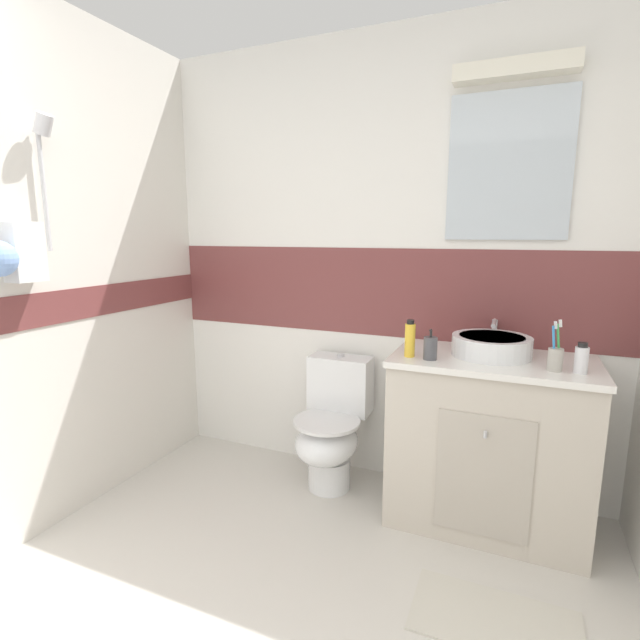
{
  "coord_description": "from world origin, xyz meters",
  "views": [
    {
      "loc": [
        0.75,
        -0.17,
        1.43
      ],
      "look_at": [
        -0.07,
        1.75,
        1.04
      ],
      "focal_mm": 26.25,
      "sensor_mm": 36.0,
      "label": 1
    }
  ],
  "objects_px": {
    "toilet": "(332,427)",
    "toothbrush_cup": "(555,357)",
    "soap_dispenser": "(430,348)",
    "deodorant_spray_can": "(410,339)",
    "sink_basin": "(491,345)",
    "lotion_bottle_short": "(581,359)"
  },
  "relations": [
    {
      "from": "toothbrush_cup",
      "to": "lotion_bottle_short",
      "type": "xyz_separation_m",
      "value": [
        0.1,
        0.0,
        0.0
      ]
    },
    {
      "from": "toothbrush_cup",
      "to": "deodorant_spray_can",
      "type": "relative_size",
      "value": 1.24
    },
    {
      "from": "lotion_bottle_short",
      "to": "sink_basin",
      "type": "bearing_deg",
      "value": 156.55
    },
    {
      "from": "sink_basin",
      "to": "toothbrush_cup",
      "type": "height_order",
      "value": "toothbrush_cup"
    },
    {
      "from": "toothbrush_cup",
      "to": "soap_dispenser",
      "type": "distance_m",
      "value": 0.53
    },
    {
      "from": "soap_dispenser",
      "to": "deodorant_spray_can",
      "type": "height_order",
      "value": "deodorant_spray_can"
    },
    {
      "from": "toilet",
      "to": "soap_dispenser",
      "type": "xyz_separation_m",
      "value": [
        0.56,
        -0.17,
        0.56
      ]
    },
    {
      "from": "toothbrush_cup",
      "to": "soap_dispenser",
      "type": "relative_size",
      "value": 1.5
    },
    {
      "from": "toilet",
      "to": "lotion_bottle_short",
      "type": "height_order",
      "value": "lotion_bottle_short"
    },
    {
      "from": "sink_basin",
      "to": "toilet",
      "type": "xyz_separation_m",
      "value": [
        -0.82,
        -0.02,
        -0.55
      ]
    },
    {
      "from": "soap_dispenser",
      "to": "deodorant_spray_can",
      "type": "relative_size",
      "value": 0.82
    },
    {
      "from": "lotion_bottle_short",
      "to": "toothbrush_cup",
      "type": "bearing_deg",
      "value": -177.46
    },
    {
      "from": "toilet",
      "to": "lotion_bottle_short",
      "type": "relative_size",
      "value": 5.63
    },
    {
      "from": "deodorant_spray_can",
      "to": "sink_basin",
      "type": "bearing_deg",
      "value": 25.81
    },
    {
      "from": "lotion_bottle_short",
      "to": "deodorant_spray_can",
      "type": "bearing_deg",
      "value": -178.84
    },
    {
      "from": "toilet",
      "to": "lotion_bottle_short",
      "type": "xyz_separation_m",
      "value": [
        1.18,
        -0.14,
        0.56
      ]
    },
    {
      "from": "toothbrush_cup",
      "to": "soap_dispenser",
      "type": "bearing_deg",
      "value": -177.32
    },
    {
      "from": "soap_dispenser",
      "to": "toothbrush_cup",
      "type": "bearing_deg",
      "value": 2.68
    },
    {
      "from": "lotion_bottle_short",
      "to": "deodorant_spray_can",
      "type": "relative_size",
      "value": 0.74
    },
    {
      "from": "toilet",
      "to": "soap_dispenser",
      "type": "relative_size",
      "value": 5.06
    },
    {
      "from": "toilet",
      "to": "toothbrush_cup",
      "type": "distance_m",
      "value": 1.23
    },
    {
      "from": "deodorant_spray_can",
      "to": "soap_dispenser",
      "type": "bearing_deg",
      "value": -8.17
    }
  ]
}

